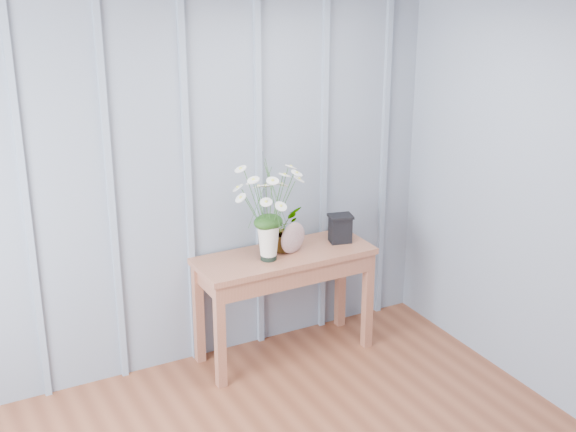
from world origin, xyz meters
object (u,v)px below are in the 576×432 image
felt_disc_vessel (293,238)px  carved_box (340,228)px  daisy_vase (268,198)px  sideboard (284,269)px

felt_disc_vessel → carved_box: bearing=-13.2°
felt_disc_vessel → carved_box: (0.38, 0.02, -0.01)m
daisy_vase → carved_box: 0.66m
felt_disc_vessel → carved_box: 0.38m
sideboard → felt_disc_vessel: size_ratio=5.64×
daisy_vase → carved_box: (0.57, 0.04, -0.32)m
daisy_vase → carved_box: bearing=4.3°
sideboard → daisy_vase: size_ratio=1.79×
sideboard → felt_disc_vessel: felt_disc_vessel is taller
daisy_vase → felt_disc_vessel: daisy_vase is taller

